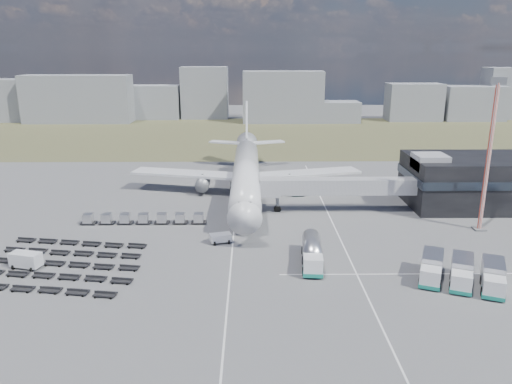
{
  "coord_description": "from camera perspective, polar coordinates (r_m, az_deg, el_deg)",
  "views": [
    {
      "loc": [
        0.95,
        -72.5,
        30.88
      ],
      "look_at": [
        2.01,
        20.39,
        4.0
      ],
      "focal_mm": 35.0,
      "sensor_mm": 36.0,
      "label": 1
    }
  ],
  "objects": [
    {
      "name": "catering_truck",
      "position": [
        110.42,
        4.68,
        0.67
      ],
      "size": [
        2.92,
        6.65,
        3.01
      ],
      "rotation": [
        0.0,
        0.0,
        0.04
      ],
      "color": "silver",
      "rests_on": "ground"
    },
    {
      "name": "jet_bridge",
      "position": [
        97.6,
        8.18,
        0.63
      ],
      "size": [
        30.3,
        3.8,
        7.05
      ],
      "color": "#939399",
      "rests_on": "ground"
    },
    {
      "name": "skyline",
      "position": [
        223.19,
        -5.0,
        10.6
      ],
      "size": [
        320.11,
        26.1,
        22.83
      ],
      "color": "gray",
      "rests_on": "ground"
    },
    {
      "name": "ground",
      "position": [
        78.81,
        -1.3,
        -6.94
      ],
      "size": [
        420.0,
        420.0,
        0.0
      ],
      "primitive_type": "plane",
      "color": "#565659",
      "rests_on": "ground"
    },
    {
      "name": "floodlight_mast",
      "position": [
        93.41,
        25.05,
        3.71
      ],
      "size": [
        2.51,
        2.04,
        26.37
      ],
      "rotation": [
        0.0,
        0.0,
        -0.33
      ],
      "color": "red",
      "rests_on": "ground"
    },
    {
      "name": "utility_van",
      "position": [
        80.43,
        -24.81,
        -7.11
      ],
      "size": [
        4.81,
        3.1,
        2.36
      ],
      "primitive_type": "cube",
      "rotation": [
        0.0,
        0.0,
        -0.26
      ],
      "color": "silver",
      "rests_on": "ground"
    },
    {
      "name": "airliner",
      "position": [
        107.96,
        -1.14,
        2.42
      ],
      "size": [
        51.59,
        64.53,
        17.62
      ],
      "color": "silver",
      "rests_on": "ground"
    },
    {
      "name": "uld_row",
      "position": [
        93.07,
        -12.74,
        -2.97
      ],
      "size": [
        22.75,
        1.82,
        1.76
      ],
      "rotation": [
        0.0,
        0.0,
        0.01
      ],
      "color": "black",
      "rests_on": "ground"
    },
    {
      "name": "terminal",
      "position": [
        110.25,
        24.51,
        1.22
      ],
      "size": [
        30.4,
        16.4,
        11.0
      ],
      "color": "black",
      "rests_on": "ground"
    },
    {
      "name": "grass_strip",
      "position": [
        185.1,
        -0.95,
        6.53
      ],
      "size": [
        420.0,
        90.0,
        0.01
      ],
      "primitive_type": "cube",
      "color": "#4A482C",
      "rests_on": "ground"
    },
    {
      "name": "baggage_dollies",
      "position": [
        79.89,
        -22.14,
        -7.6
      ],
      "size": [
        27.98,
        21.11,
        0.69
      ],
      "rotation": [
        0.0,
        0.0,
        -0.15
      ],
      "color": "black",
      "rests_on": "ground"
    },
    {
      "name": "lane_markings",
      "position": [
        82.05,
        5.6,
        -6.05
      ],
      "size": [
        47.12,
        110.0,
        0.01
      ],
      "color": "silver",
      "rests_on": "ground"
    },
    {
      "name": "fuel_tanker",
      "position": [
        74.72,
        6.42,
        -6.88
      ],
      "size": [
        3.72,
        11.3,
        3.59
      ],
      "rotation": [
        0.0,
        0.0,
        -0.08
      ],
      "color": "silver",
      "rests_on": "ground"
    },
    {
      "name": "pushback_tug",
      "position": [
        82.53,
        -4.06,
        -5.31
      ],
      "size": [
        3.81,
        2.8,
        1.52
      ],
      "primitive_type": "cube",
      "rotation": [
        0.0,
        0.0,
        0.28
      ],
      "color": "silver",
      "rests_on": "ground"
    },
    {
      "name": "service_trucks_near",
      "position": [
        73.69,
        22.45,
        -8.47
      ],
      "size": [
        12.7,
        11.33,
        3.18
      ],
      "rotation": [
        0.0,
        0.0,
        -0.4
      ],
      "color": "silver",
      "rests_on": "ground"
    }
  ]
}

